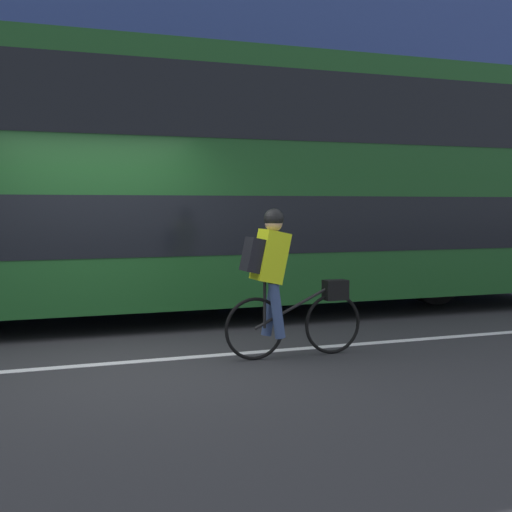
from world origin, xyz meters
The scene contains 6 objects.
ground_plane centered at (0.00, 0.00, 0.00)m, with size 80.00×80.00×0.00m, color #2D2D30.
road_center_line centered at (0.00, 0.02, 0.00)m, with size 50.00×0.14×0.01m, color silver.
sidewalk_curb centered at (0.00, 5.67, 0.07)m, with size 60.00×2.34×0.13m.
building_facade centered at (0.00, 6.99, 3.49)m, with size 60.00×0.30×6.98m.
bus centered at (1.98, 2.65, 2.07)m, with size 11.79×2.46×3.73m.
cyclist_on_bike centered at (1.61, -0.35, 0.86)m, with size 1.58×0.32×1.60m.
Camera 1 is at (-1.30, -7.29, 1.63)m, focal length 50.00 mm.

